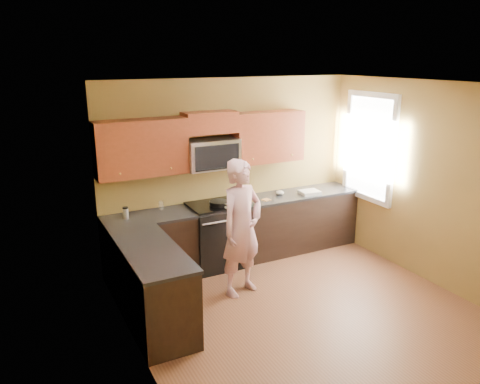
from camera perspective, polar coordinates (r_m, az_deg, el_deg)
floor at (r=5.96m, az=7.68°, el=-14.06°), size 4.00×4.00×0.00m
ceiling at (r=5.17m, az=8.82°, el=12.79°), size 4.00×4.00×0.00m
wall_back at (r=7.07m, az=-1.16°, el=2.78°), size 4.00×0.00×4.00m
wall_front at (r=4.07m, az=24.83°, el=-9.16°), size 4.00×0.00×4.00m
wall_left at (r=4.61m, az=-12.66°, el=-5.08°), size 0.00×4.00×4.00m
wall_right at (r=6.74m, az=22.25°, el=0.87°), size 0.00×4.00×4.00m
cabinet_back_run at (r=7.09m, az=-0.04°, el=-4.90°), size 4.00×0.60×0.88m
cabinet_left_run at (r=5.58m, az=-10.67°, el=-11.32°), size 0.60×1.60×0.88m
countertop_back at (r=6.93m, az=-0.01°, el=-1.37°), size 4.00×0.62×0.04m
countertop_left at (r=5.39m, az=-10.83°, el=-6.95°), size 0.62×1.60×0.04m
stove at (r=6.89m, az=-2.92°, el=-5.23°), size 0.76×0.65×0.95m
microwave at (r=6.71m, az=-3.48°, el=2.89°), size 0.76×0.40×0.42m
upper_cab_left at (r=6.42m, az=-11.71°, el=1.97°), size 1.22×0.33×0.75m
upper_cab_right at (r=7.16m, az=3.31°, el=3.74°), size 1.12×0.33×0.75m
upper_cab_over_mw at (r=6.62m, az=-3.70°, el=8.43°), size 0.76×0.33×0.30m
window at (r=7.47m, az=15.47°, el=5.27°), size 0.06×1.06×1.66m
woman at (r=5.97m, az=0.21°, el=-4.40°), size 0.75×0.61×1.78m
frying_pan at (r=6.68m, az=-2.55°, el=-1.61°), size 0.38×0.53×0.06m
butter_tub at (r=6.98m, az=1.36°, el=-1.06°), size 0.16×0.16×0.09m
toast_slice at (r=7.01m, az=3.21°, el=-0.96°), size 0.13×0.13×0.01m
napkin_a at (r=6.58m, az=-1.44°, el=-1.89°), size 0.13×0.14×0.06m
napkin_b at (r=7.29m, az=4.86°, el=-0.09°), size 0.14×0.15×0.07m
dish_towel at (r=7.40m, az=8.45°, el=-0.03°), size 0.32×0.26×0.05m
travel_mug at (r=6.39m, az=-13.67°, el=-3.19°), size 0.10×0.10×0.16m
glass_b at (r=6.66m, az=-9.56°, el=-1.62°), size 0.08×0.08×0.12m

